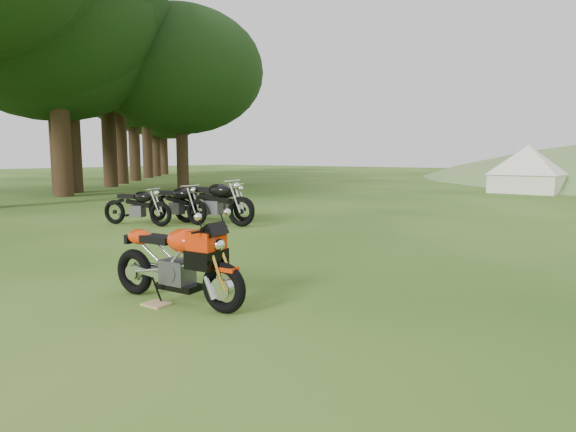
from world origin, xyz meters
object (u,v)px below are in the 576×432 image
Objects in this scene: plywood_board at (156,304)px; vintage_moto_d at (222,200)px; vintage_moto_a at (213,201)px; vintage_moto_c at (137,205)px; vintage_moto_b at (176,202)px; tent_left at (527,166)px; sport_motorcycle at (176,256)px.

vintage_moto_d reaches higher than plywood_board.
vintage_moto_a is (-3.92, 4.61, 0.55)m from plywood_board.
vintage_moto_d is at bearing 108.84° from vintage_moto_a.
vintage_moto_a reaches higher than plywood_board.
vintage_moto_c is (-1.31, -1.11, -0.10)m from vintage_moto_a.
tent_left is at bearing 70.18° from vintage_moto_b.
vintage_moto_b is at bearing -173.50° from vintage_moto_a.
vintage_moto_c is 0.94× the size of vintage_moto_d.
plywood_board is 0.10× the size of tent_left.
tent_left is at bearing 64.76° from vintage_moto_a.
vintage_moto_d is (-4.34, 5.31, 0.48)m from plywood_board.
tent_left is at bearing 66.18° from vintage_moto_d.
plywood_board is 6.30m from vintage_moto_c.
tent_left is (4.07, 14.52, 0.64)m from vintage_moto_d.
vintage_moto_d is at bearing 124.99° from sport_motorcycle.
vintage_moto_b is 16.20m from tent_left.
sport_motorcycle is 19.66m from tent_left.
plywood_board is 19.87m from tent_left.
sport_motorcycle reaches higher than plywood_board.
plywood_board is at bearing -58.95° from vintage_moto_d.
sport_motorcycle is 0.93× the size of vintage_moto_b.
sport_motorcycle is 0.99× the size of vintage_moto_c.
vintage_moto_a is 1.22× the size of vintage_moto_c.
vintage_moto_a is 1.14× the size of vintage_moto_b.
plywood_board is 6.88m from vintage_moto_d.
vintage_moto_b and vintage_moto_d have the same top height.
vintage_moto_d is (-4.45, 5.13, -0.03)m from sport_motorcycle.
plywood_board is at bearing -61.37° from vintage_moto_a.
vintage_moto_c is at bearing 142.26° from sport_motorcycle.
vintage_moto_d is 0.71× the size of tent_left.
sport_motorcycle is 6.79m from vintage_moto_d.
vintage_moto_c reaches higher than plywood_board.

